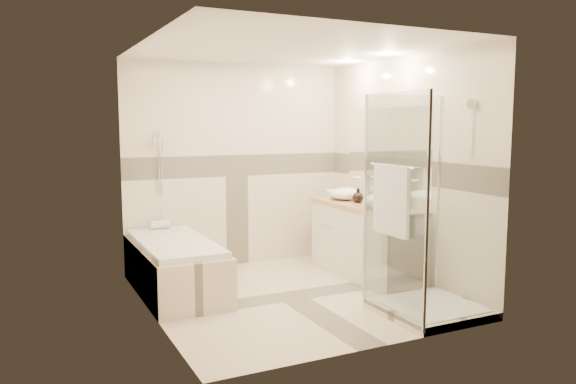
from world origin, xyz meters
name	(u,v)px	position (x,y,z in m)	size (l,w,h in m)	color
room	(294,174)	(0.06, 0.01, 1.26)	(2.82, 3.02, 2.52)	beige
bathtub	(175,264)	(-1.02, 0.65, 0.31)	(0.75, 1.70, 0.56)	beige
vanity	(366,240)	(1.12, 0.30, 0.43)	(0.58, 1.62, 0.85)	silver
shower_enclosure	(416,260)	(0.83, -0.97, 0.51)	(0.96, 0.93, 2.04)	beige
vessel_sink_near	(345,193)	(1.10, 0.73, 0.93)	(0.38, 0.38, 0.15)	white
vessel_sink_far	(384,201)	(1.10, -0.07, 0.94)	(0.43, 0.43, 0.17)	white
faucet_near	(360,186)	(1.32, 0.73, 1.01)	(0.11, 0.03, 0.28)	silver
faucet_far	(400,191)	(1.32, -0.07, 1.03)	(0.13, 0.03, 0.31)	silver
amenity_bottle_a	(369,199)	(1.10, 0.21, 0.92)	(0.07, 0.07, 0.15)	black
amenity_bottle_b	(358,195)	(1.10, 0.45, 0.93)	(0.13, 0.13, 0.17)	black
folded_towels	(333,194)	(1.10, 1.02, 0.89)	(0.16, 0.26, 0.08)	silver
rolled_towel	(160,225)	(-1.01, 1.34, 0.61)	(0.10, 0.10, 0.22)	silver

